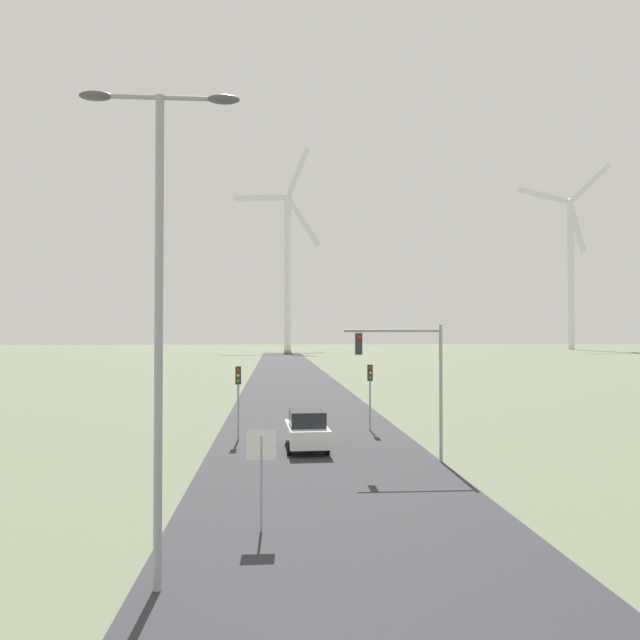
% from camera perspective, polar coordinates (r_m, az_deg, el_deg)
% --- Properties ---
extents(road_surface, '(10.00, 240.00, 0.01)m').
position_cam_1_polar(road_surface, '(55.39, -2.10, -6.80)').
color(road_surface, '#2D2D33').
rests_on(road_surface, ground).
extents(streetlamp, '(3.37, 0.32, 10.47)m').
position_cam_1_polar(streetlamp, '(13.58, -14.51, 3.73)').
color(streetlamp, '#93999E').
rests_on(streetlamp, ground).
extents(stop_sign_near, '(0.81, 0.07, 2.75)m').
position_cam_1_polar(stop_sign_near, '(17.34, -5.39, -12.67)').
color(stop_sign_near, '#93999E').
rests_on(stop_sign_near, ground).
extents(traffic_light_post_near_left, '(0.28, 0.34, 3.72)m').
position_cam_1_polar(traffic_light_post_near_left, '(31.60, -7.49, -6.01)').
color(traffic_light_post_near_left, '#93999E').
rests_on(traffic_light_post_near_left, ground).
extents(traffic_light_post_near_right, '(0.28, 0.34, 3.65)m').
position_cam_1_polar(traffic_light_post_near_right, '(34.69, 4.60, -5.68)').
color(traffic_light_post_near_right, '#93999E').
rests_on(traffic_light_post_near_right, ground).
extents(traffic_light_mast_overhead, '(4.15, 0.35, 5.73)m').
position_cam_1_polar(traffic_light_mast_overhead, '(26.28, 7.94, -4.05)').
color(traffic_light_mast_overhead, '#93999E').
rests_on(traffic_light_mast_overhead, ground).
extents(car_approaching, '(1.97, 4.17, 1.83)m').
position_cam_1_polar(car_approaching, '(29.14, -1.21, -10.03)').
color(car_approaching, white).
rests_on(car_approaching, ground).
extents(wind_turbine_left, '(27.94, 12.95, 66.99)m').
position_cam_1_polar(wind_turbine_left, '(202.74, -2.97, 5.77)').
color(wind_turbine_left, silver).
rests_on(wind_turbine_left, ground).
extents(wind_turbine_center, '(30.12, 6.89, 62.52)m').
position_cam_1_polar(wind_turbine_center, '(225.80, 21.93, 5.10)').
color(wind_turbine_center, silver).
rests_on(wind_turbine_center, ground).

